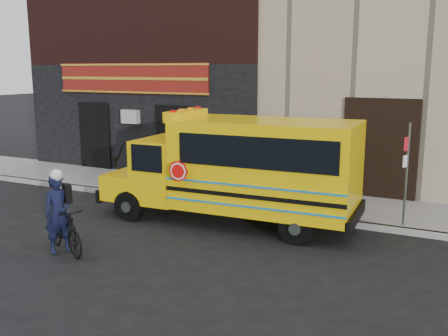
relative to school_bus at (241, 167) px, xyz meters
name	(u,v)px	position (x,y,z in m)	size (l,w,h in m)	color
ground	(171,235)	(-1.14, -1.63, -1.51)	(120.00, 120.00, 0.00)	black
curb	(218,206)	(-1.14, 0.97, -1.43)	(40.00, 0.20, 0.15)	#999994
sidewalk	(240,195)	(-1.14, 2.47, -1.43)	(40.00, 3.00, 0.15)	gray
building	(304,15)	(-1.19, 8.82, 4.62)	(20.00, 10.70, 12.00)	tan
school_bus	(241,167)	(0.00, 0.00, 0.00)	(6.98, 2.58, 2.92)	black
sign_pole	(406,172)	(3.90, 1.21, 0.01)	(0.12, 0.23, 2.72)	#434B46
bicycle	(64,229)	(-2.63, -3.63, -0.98)	(0.50, 1.76, 1.06)	black
cyclist	(59,215)	(-2.66, -3.73, -0.64)	(0.63, 0.41, 1.73)	black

